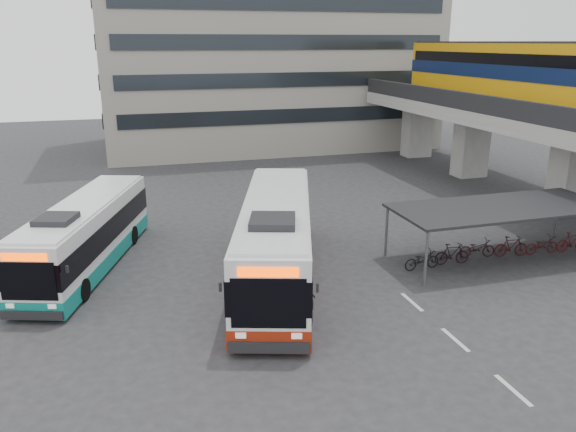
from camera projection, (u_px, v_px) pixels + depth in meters
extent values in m
plane|color=#28282B|center=(352.00, 311.00, 21.06)|extent=(120.00, 120.00, 0.00)
cube|color=gray|center=(572.00, 175.00, 32.34)|extent=(2.20, 1.60, 4.60)
cube|color=gray|center=(471.00, 145.00, 41.48)|extent=(2.20, 1.60, 4.60)
cube|color=gray|center=(417.00, 130.00, 48.80)|extent=(2.20, 1.60, 4.60)
cube|color=gray|center=(531.00, 118.00, 35.18)|extent=(8.00, 32.00, 0.90)
cube|color=black|center=(481.00, 104.00, 33.85)|extent=(0.35, 32.00, 1.10)
cube|color=#C88A0B|center=(506.00, 74.00, 37.08)|extent=(2.90, 20.00, 3.90)
cube|color=#0A1638|center=(506.00, 71.00, 37.02)|extent=(2.98, 20.02, 0.90)
cube|color=black|center=(508.00, 58.00, 36.78)|extent=(2.96, 19.20, 0.70)
cube|color=black|center=(509.00, 43.00, 36.50)|extent=(2.70, 19.60, 0.25)
cylinder|color=#595B60|center=(386.00, 232.00, 26.10)|extent=(0.12, 0.12, 2.40)
cylinder|color=#595B60|center=(557.00, 214.00, 28.73)|extent=(0.12, 0.12, 2.40)
cylinder|color=#595B60|center=(426.00, 259.00, 22.81)|extent=(0.12, 0.12, 2.40)
cube|color=black|center=(502.00, 207.00, 25.39)|extent=(10.00, 4.00, 0.12)
imported|color=black|center=(420.00, 258.00, 24.90)|extent=(1.71, 0.60, 0.90)
imported|color=black|center=(452.00, 254.00, 25.32)|extent=(1.66, 0.47, 1.00)
imported|color=black|center=(482.00, 251.00, 25.77)|extent=(1.72, 0.60, 0.90)
imported|color=black|center=(512.00, 247.00, 26.20)|extent=(1.66, 0.47, 1.00)
imported|color=#350C0F|center=(540.00, 244.00, 26.65)|extent=(1.71, 0.60, 0.90)
imported|color=#3F0C0F|center=(568.00, 240.00, 27.07)|extent=(1.66, 0.47, 1.00)
cube|color=gray|center=(265.00, 9.00, 51.90)|extent=(30.00, 15.00, 25.00)
cube|color=beige|center=(513.00, 390.00, 16.25)|extent=(0.15, 1.60, 0.01)
cube|color=beige|center=(455.00, 340.00, 19.00)|extent=(0.15, 1.60, 0.01)
cube|color=beige|center=(412.00, 302.00, 21.74)|extent=(0.15, 1.60, 0.01)
cube|color=white|center=(276.00, 237.00, 23.31)|extent=(6.37, 12.79, 2.88)
cube|color=maroon|center=(277.00, 266.00, 23.70)|extent=(6.42, 12.84, 0.79)
cube|color=black|center=(276.00, 234.00, 23.27)|extent=(6.44, 12.83, 1.20)
cube|color=#ED3E00|center=(268.00, 272.00, 16.99)|extent=(1.81, 0.65, 0.31)
cube|color=black|center=(273.00, 222.00, 19.81)|extent=(2.04, 2.08, 0.29)
cylinder|color=black|center=(237.00, 311.00, 19.90)|extent=(0.62, 1.09, 1.05)
cylinder|color=black|center=(305.00, 240.00, 27.06)|extent=(0.62, 1.09, 1.05)
cube|color=white|center=(86.00, 232.00, 24.73)|extent=(5.61, 10.96, 2.47)
cube|color=#0D796D|center=(89.00, 256.00, 25.07)|extent=(5.66, 11.01, 0.67)
cube|color=black|center=(86.00, 229.00, 24.69)|extent=(5.67, 11.00, 1.03)
cube|color=#ED3E00|center=(24.00, 257.00, 19.30)|extent=(1.55, 0.59, 0.27)
cube|color=black|center=(56.00, 219.00, 21.73)|extent=(1.76, 1.80, 0.25)
cylinder|color=black|center=(29.00, 289.00, 21.82)|extent=(0.54, 0.94, 0.90)
cylinder|color=black|center=(133.00, 235.00, 27.93)|extent=(0.54, 0.94, 0.90)
imported|color=black|center=(310.00, 300.00, 20.20)|extent=(0.45, 0.61, 1.55)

